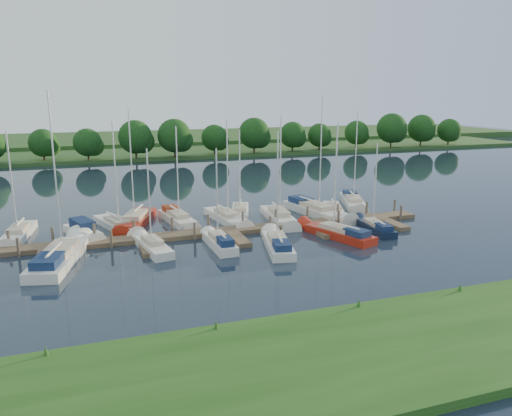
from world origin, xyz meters
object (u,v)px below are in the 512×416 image
object	(u,v)px
sailboat_n_0	(18,235)
sailboat_s_2	(219,243)
dock	(232,233)
motorboat	(84,233)
sailboat_n_5	(227,219)

from	to	relation	value
sailboat_n_0	sailboat_s_2	xyz separation A→B (m)	(16.60, -8.72, 0.07)
dock	sailboat_s_2	xyz separation A→B (m)	(-2.06, -3.31, 0.14)
sailboat_s_2	sailboat_n_0	bearing A→B (deg)	150.47
dock	sailboat_s_2	bearing A→B (deg)	-121.91
motorboat	sailboat_n_0	bearing A→B (deg)	-37.13
sailboat_n_5	sailboat_s_2	distance (m)	8.73
dock	motorboat	world-z (taller)	motorboat
sailboat_n_0	motorboat	xyz separation A→B (m)	(5.66, -1.68, 0.12)
sailboat_n_0	sailboat_s_2	bearing A→B (deg)	159.05
motorboat	sailboat_s_2	world-z (taller)	sailboat_s_2
sailboat_n_0	sailboat_n_5	world-z (taller)	sailboat_n_5
motorboat	dock	bearing A→B (deg)	143.43
sailboat_n_0	sailboat_s_2	distance (m)	18.75
dock	sailboat_s_2	world-z (taller)	sailboat_s_2
motorboat	sailboat_n_5	world-z (taller)	sailboat_n_5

